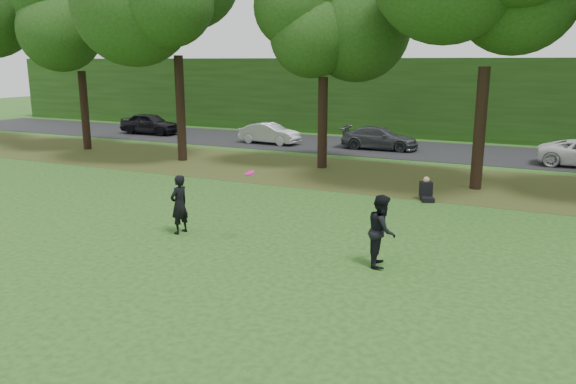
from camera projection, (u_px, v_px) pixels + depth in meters
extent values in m
plane|color=#224916|center=(217.00, 283.00, 12.47)|extent=(120.00, 120.00, 0.00)
cube|color=#51441D|center=(380.00, 177.00, 23.94)|extent=(60.00, 7.00, 0.01)
cube|color=black|center=(420.00, 150.00, 31.00)|extent=(70.00, 7.00, 0.02)
cube|color=#1D3F12|center=(442.00, 98.00, 35.72)|extent=(70.00, 3.00, 5.00)
imported|color=black|center=(179.00, 204.00, 15.92)|extent=(0.50, 0.67, 1.70)
imported|color=black|center=(382.00, 230.00, 13.40)|extent=(0.84, 0.98, 1.74)
imported|color=black|center=(150.00, 123.00, 37.62)|extent=(4.16, 1.76, 1.41)
imported|color=#B7BBC0|center=(270.00, 133.00, 33.28)|extent=(3.77, 1.54, 1.21)
imported|color=#404348|center=(380.00, 138.00, 31.16)|extent=(4.29, 1.84, 1.23)
cylinder|color=#EA1388|center=(250.00, 173.00, 14.85)|extent=(0.35, 0.35, 0.12)
cube|color=black|center=(427.00, 199.00, 19.73)|extent=(0.59, 0.67, 0.16)
cube|color=black|center=(426.00, 190.00, 19.94)|extent=(0.52, 0.48, 0.56)
sphere|color=tan|center=(426.00, 180.00, 19.85)|extent=(0.22, 0.22, 0.22)
cylinder|color=black|center=(85.00, 111.00, 30.97)|extent=(0.44, 0.44, 4.28)
sphere|color=#1D3F12|center=(77.00, 16.00, 29.83)|extent=(6.00, 6.00, 6.00)
cylinder|color=black|center=(181.00, 109.00, 27.30)|extent=(0.44, 0.44, 5.08)
cylinder|color=black|center=(323.00, 123.00, 25.50)|extent=(0.44, 0.44, 4.12)
sphere|color=#1D3F12|center=(324.00, 13.00, 24.40)|extent=(5.80, 5.80, 5.80)
cylinder|color=black|center=(480.00, 129.00, 21.15)|extent=(0.44, 0.44, 4.62)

